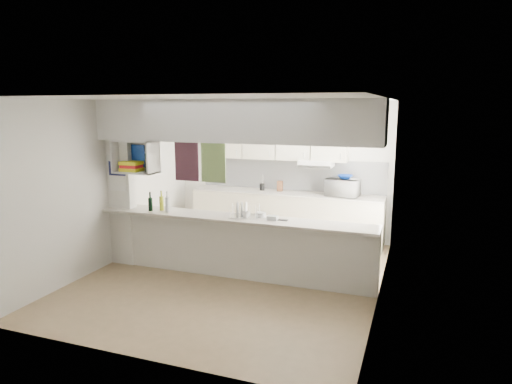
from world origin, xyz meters
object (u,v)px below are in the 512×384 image
at_px(microwave, 343,188).
at_px(dish_rack, 244,211).
at_px(bowl, 345,177).
at_px(wine_bottles, 160,204).

relative_size(microwave, dish_rack, 1.16).
bearing_deg(dish_rack, bowl, 48.18).
bearing_deg(microwave, dish_rack, 71.75).
bearing_deg(microwave, wine_bottles, 51.24).
bearing_deg(bowl, wine_bottles, -138.51).
xyz_separation_m(bowl, dish_rack, (-1.12, -2.07, -0.26)).
relative_size(dish_rack, wine_bottles, 1.34).
bearing_deg(wine_bottles, bowl, 41.49).
distance_m(dish_rack, wine_bottles, 1.35).
bearing_deg(dish_rack, microwave, 48.44).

